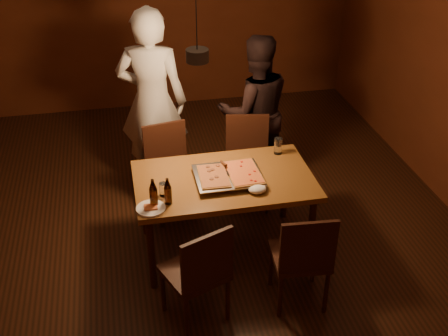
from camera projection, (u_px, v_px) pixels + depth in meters
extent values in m
plane|color=#381A0F|center=(202.00, 234.00, 5.26)|extent=(6.00, 6.00, 0.00)
plane|color=maroon|center=(159.00, 1.00, 7.05)|extent=(5.00, 0.00, 5.00)
cube|color=brown|center=(224.00, 181.00, 4.71)|extent=(1.50, 0.90, 0.05)
cylinder|color=#38190F|center=(151.00, 254.00, 4.48)|extent=(0.06, 0.06, 0.70)
cylinder|color=#38190F|center=(311.00, 233.00, 4.71)|extent=(0.06, 0.06, 0.70)
cylinder|color=#38190F|center=(144.00, 202.00, 5.10)|extent=(0.06, 0.06, 0.70)
cylinder|color=#38190F|center=(285.00, 186.00, 5.33)|extent=(0.06, 0.06, 0.70)
cube|color=#38190F|center=(172.00, 175.00, 5.35)|extent=(0.49, 0.49, 0.04)
cube|color=#38190F|center=(165.00, 144.00, 5.37)|extent=(0.42, 0.11, 0.45)
cube|color=#38190F|center=(248.00, 166.00, 5.49)|extent=(0.49, 0.49, 0.04)
cube|color=#38190F|center=(247.00, 135.00, 5.53)|extent=(0.42, 0.10, 0.45)
cube|color=#38190F|center=(194.00, 272.00, 4.18)|extent=(0.55, 0.55, 0.04)
cube|color=#38190F|center=(207.00, 262.00, 3.92)|extent=(0.40, 0.19, 0.45)
cube|color=#38190F|center=(300.00, 256.00, 4.33)|extent=(0.45, 0.45, 0.04)
cube|color=#38190F|center=(308.00, 248.00, 4.05)|extent=(0.42, 0.06, 0.45)
cube|color=silver|center=(228.00, 177.00, 4.67)|extent=(0.57, 0.47, 0.05)
cube|color=maroon|center=(214.00, 176.00, 4.62)|extent=(0.25, 0.39, 0.02)
cube|color=gold|center=(244.00, 172.00, 4.67)|extent=(0.28, 0.43, 0.02)
cylinder|color=black|center=(154.00, 198.00, 4.32)|extent=(0.06, 0.06, 0.15)
cone|color=black|center=(153.00, 185.00, 4.25)|extent=(0.06, 0.06, 0.09)
cylinder|color=black|center=(168.00, 195.00, 4.35)|extent=(0.06, 0.06, 0.15)
cone|color=black|center=(167.00, 183.00, 4.29)|extent=(0.06, 0.06, 0.08)
cylinder|color=silver|center=(164.00, 189.00, 4.46)|extent=(0.07, 0.07, 0.11)
cylinder|color=silver|center=(278.00, 146.00, 5.02)|extent=(0.07, 0.07, 0.15)
cylinder|color=white|center=(151.00, 208.00, 4.31)|extent=(0.23, 0.23, 0.02)
cube|color=gold|center=(151.00, 207.00, 4.31)|extent=(0.10, 0.08, 0.01)
ellipsoid|color=white|center=(257.00, 189.00, 4.50)|extent=(0.15, 0.11, 0.06)
imported|color=silver|center=(152.00, 101.00, 5.55)|extent=(0.79, 0.63, 1.90)
imported|color=black|center=(255.00, 111.00, 5.71)|extent=(0.78, 0.61, 1.60)
cylinder|color=black|center=(197.00, 56.00, 4.36)|extent=(0.18, 0.18, 0.10)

